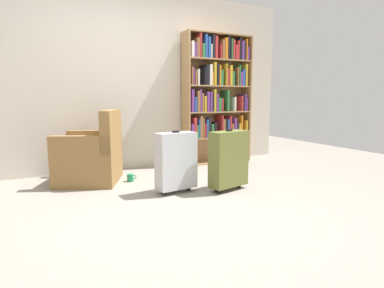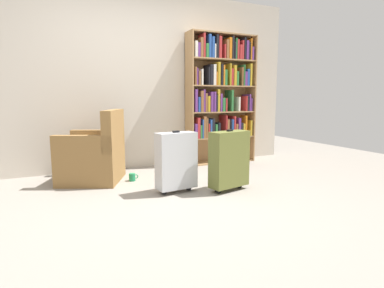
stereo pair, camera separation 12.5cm
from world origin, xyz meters
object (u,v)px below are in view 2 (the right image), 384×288
object	(u,v)px
bookshelf	(220,92)
suitcase_silver	(176,161)
mug	(132,177)
armchair	(95,156)
suitcase_olive	(229,159)

from	to	relation	value
bookshelf	suitcase_silver	distance (m)	1.93
bookshelf	suitcase_silver	xyz separation A→B (m)	(-1.24, -1.26, -0.78)
bookshelf	mug	size ratio (longest dim) A/B	16.94
suitcase_silver	armchair	bearing A→B (deg)	131.84
suitcase_olive	suitcase_silver	size ratio (longest dim) A/B	1.01
armchair	bookshelf	bearing A→B (deg)	11.28
suitcase_olive	suitcase_silver	distance (m)	0.60
bookshelf	suitcase_silver	size ratio (longest dim) A/B	2.94
bookshelf	armchair	xyz separation A→B (m)	(-2.01, -0.40, -0.82)
mug	bookshelf	bearing A→B (deg)	20.39
armchair	suitcase_silver	xyz separation A→B (m)	(0.77, -0.86, 0.04)
bookshelf	suitcase_silver	world-z (taller)	bookshelf
armchair	suitcase_silver	world-z (taller)	armchair
suitcase_silver	mug	bearing A→B (deg)	116.96
mug	suitcase_silver	bearing A→B (deg)	-63.04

